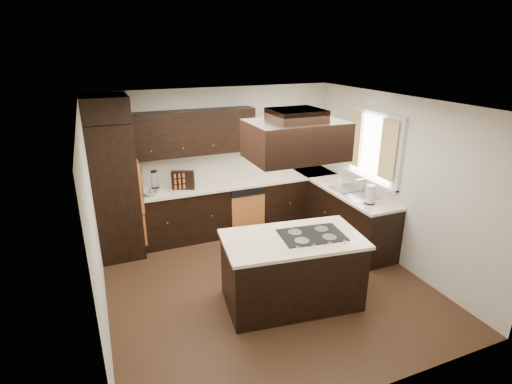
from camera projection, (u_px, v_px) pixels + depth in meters
floor at (266, 284)px, 5.62m from camera, size 4.20×4.20×0.02m
ceiling at (267, 102)px, 4.75m from camera, size 4.20×4.20×0.02m
wall_back at (218, 160)px, 7.02m from camera, size 4.20×0.02×2.50m
wall_front at (368, 285)px, 3.36m from camera, size 4.20×0.02×2.50m
wall_left at (93, 227)px, 4.43m from camera, size 0.02×4.20×2.50m
wall_right at (396, 181)px, 5.94m from camera, size 0.02×4.20×2.50m
oven_column at (115, 191)px, 6.10m from camera, size 0.65×0.75×2.12m
wall_oven_face at (138, 184)px, 6.20m from camera, size 0.05×0.62×0.78m
base_cabinets_back at (227, 208)px, 7.04m from camera, size 2.93×0.60×0.88m
base_cabinets_right at (340, 212)px, 6.89m from camera, size 0.60×2.40×0.88m
countertop_back at (226, 184)px, 6.87m from camera, size 2.93×0.63×0.04m
countertop_right at (341, 187)px, 6.73m from camera, size 0.63×2.40×0.04m
upper_cabinets at (195, 132)px, 6.51m from camera, size 2.00×0.34×0.72m
dishwasher_front at (248, 214)px, 6.91m from camera, size 0.60×0.05×0.72m
window_frame at (373, 147)px, 6.27m from camera, size 0.06×1.32×1.12m
window_pane at (374, 147)px, 6.28m from camera, size 0.00×1.20×1.00m
curtain_left at (388, 150)px, 5.86m from camera, size 0.02×0.34×0.90m
curtain_right at (354, 138)px, 6.59m from camera, size 0.02×0.34×0.90m
sink_rim at (355, 192)px, 6.42m from camera, size 0.52×0.84×0.01m
island at (292, 272)px, 5.08m from camera, size 1.76×1.11×0.88m
island_top at (293, 239)px, 4.92m from camera, size 1.83×1.18×0.04m
cooktop at (312, 235)px, 4.97m from camera, size 0.85×0.62×0.01m
range_hood at (295, 140)px, 4.43m from camera, size 1.05×0.72×0.42m
hood_duct at (296, 115)px, 4.34m from camera, size 0.55×0.50×0.13m
blender_base at (156, 191)px, 6.36m from camera, size 0.15×0.15×0.10m
blender_pitcher at (155, 180)px, 6.29m from camera, size 0.13×0.13×0.26m
spice_rack at (183, 180)px, 6.52m from camera, size 0.38×0.23×0.31m
mixing_bowl at (151, 192)px, 6.33m from camera, size 0.37×0.37×0.07m
soap_bottle at (339, 180)px, 6.77m from camera, size 0.09×0.09×0.17m
paper_towel at (370, 194)px, 5.92m from camera, size 0.14×0.14×0.29m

